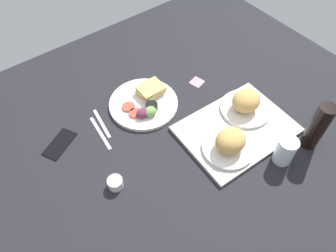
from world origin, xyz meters
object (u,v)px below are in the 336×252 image
Objects in this scene: bread_plate_far at (230,143)px; drinking_glass at (285,151)px; bread_plate_near at (246,104)px; espresso_cup at (115,183)px; fork at (102,123)px; sticky_note at (197,82)px; soda_bottle at (318,127)px; cell_phone at (60,144)px; plate_with_salad at (145,102)px; serving_tray at (236,129)px; knife at (100,133)px.

bread_plate_far is 1.74× the size of drinking_glass.
bread_plate_near reaches higher than espresso_cup.
sticky_note is at bearing 91.40° from fork.
soda_bottle reaches higher than cell_phone.
bread_plate_near is 62.68cm from espresso_cup.
drinking_glass reaches higher than plate_with_salad.
serving_tray is 2.06× the size of soda_bottle.
bread_plate_near is 29.08cm from soda_bottle.
sticky_note is at bearing 146.34° from cell_phone.
fork is at bearing -6.65° from plate_with_salad.
fork is (52.05, -31.67, -5.29)cm from bread_plate_near.
fork is 18.70cm from cell_phone.
sticky_note is (-15.60, -36.79, -5.53)cm from bread_plate_far.
serving_tray is 56.17cm from fork.
serving_tray is 8.04× the size of espresso_cup.
knife is 3.39× the size of sticky_note.
bread_plate_near is at bearing 68.78° from knife.
soda_bottle is at bearing 107.46° from bread_plate_near.
bread_plate_far is 40.34cm from sticky_note.
bread_plate_far is 3.64× the size of espresso_cup.
sticky_note is (-48.06, 5.34, -0.19)cm from fork.
bread_plate_far is 52.34cm from knife.
plate_with_salad reaches higher than sticky_note.
plate_with_salad is at bearing -42.99° from bread_plate_near.
espresso_cup is at bearing -9.13° from serving_tray.
espresso_cup is (71.06, -30.60, -8.93)cm from soda_bottle.
cell_phone is at bearing -74.36° from espresso_cup.
cell_phone reaches higher than sticky_note.
serving_tray reaches higher than sticky_note.
knife reaches higher than sticky_note.
fork is at bearing -44.19° from soda_bottle.
soda_bottle is 99.96cm from cell_phone.
soda_bottle is at bearing 173.66° from drinking_glass.
soda_bottle is (-8.57, 27.26, 5.39)cm from bread_plate_near.
bread_plate_far is at bearing 45.35° from fork.
bread_plate_near is 26.31cm from drinking_glass.
espresso_cup is 0.29× the size of knife.
bread_plate_near and bread_plate_far have the same top height.
serving_tray is at bearing 28.15° from bread_plate_near.
drinking_glass is at bearing -6.34° from soda_bottle.
soda_bottle is at bearing 129.49° from serving_tray.
sticky_note is (-5.65, -31.49, -0.74)cm from serving_tray.
espresso_cup is at bearing 77.43° from cell_phone.
bread_plate_far is at bearing 67.02° from sticky_note.
knife is (63.62, -54.93, -10.68)cm from soda_bottle.
serving_tray is 2.10× the size of bread_plate_near.
soda_bottle is 1.52× the size of cell_phone.
fork is 0.89× the size of knife.
plate_with_salad is 1.77× the size of fork.
soda_bottle reaches higher than bread_plate_far.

